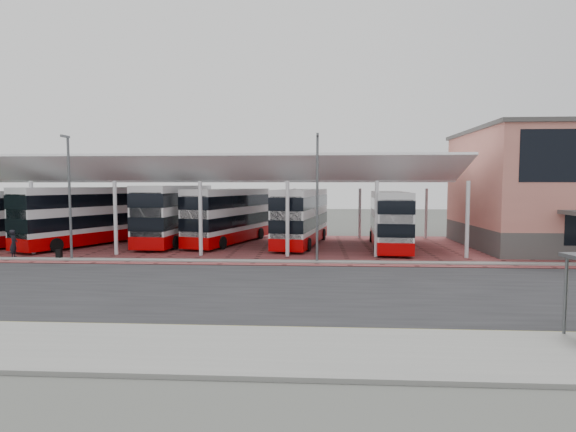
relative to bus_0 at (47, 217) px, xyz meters
name	(u,v)px	position (x,y,z in m)	size (l,w,h in m)	color
ground	(277,285)	(20.71, -14.70, -2.25)	(140.00, 140.00, 0.00)	#474944
road	(276,289)	(20.71, -15.70, -2.24)	(120.00, 14.00, 0.02)	black
forecourt	(316,248)	(22.71, -1.70, -2.22)	(72.00, 16.00, 0.06)	brown
sidewalk	(253,350)	(20.71, -23.70, -2.18)	(120.00, 4.00, 0.14)	slate
north_kerb	(285,262)	(20.71, -8.50, -2.18)	(120.00, 0.80, 0.14)	slate
yellow_line_near	(261,329)	(20.71, -21.70, -2.22)	(120.00, 0.12, 0.01)	gold
yellow_line_far	(262,327)	(20.71, -21.40, -2.22)	(120.00, 0.12, 0.01)	gold
canopy	(217,174)	(14.71, -0.77, 3.55)	(37.00, 11.63, 7.07)	silver
lamp_west	(69,194)	(6.71, -8.43, 2.11)	(0.16, 0.90, 8.07)	#515458
lamp_east	(317,194)	(22.71, -8.43, 2.11)	(0.16, 0.90, 8.07)	#515458
bus_0	(47,217)	(0.00, 0.00, 0.00)	(6.39, 10.80, 4.40)	silver
bus_1	(86,216)	(4.20, -1.59, 0.14)	(7.05, 11.44, 4.69)	silver
bus_2	(176,215)	(10.96, 0.24, 0.20)	(3.48, 11.82, 4.81)	silver
bus_3	(229,216)	(15.45, 0.38, 0.06)	(5.69, 11.25, 4.53)	silver
bus_4	(302,217)	(21.51, -0.24, 0.05)	(4.42, 11.22, 4.51)	silver
bus_5	(389,220)	(28.32, -1.74, -0.03)	(3.26, 10.69, 4.34)	silver
pedestrian	(14,244)	(2.45, -7.89, -1.25)	(0.68, 0.45, 1.88)	black
suitcase	(59,254)	(5.67, -8.08, -1.88)	(0.35, 0.25, 0.61)	black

